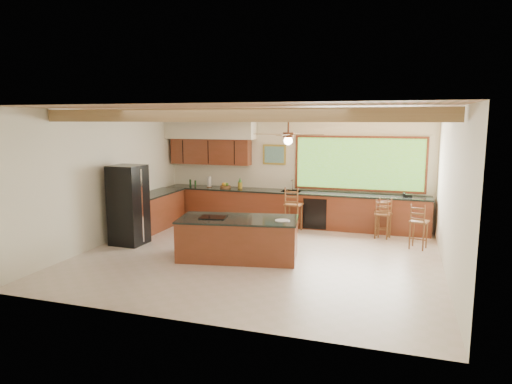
% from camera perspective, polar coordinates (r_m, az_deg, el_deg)
% --- Properties ---
extents(ground, '(7.20, 7.20, 0.00)m').
position_cam_1_polar(ground, '(9.51, 0.20, -8.01)').
color(ground, beige).
rests_on(ground, ground).
extents(room_shell, '(7.27, 6.54, 3.02)m').
position_cam_1_polar(room_shell, '(9.78, 0.42, 5.67)').
color(room_shell, '#EBE6CB').
rests_on(room_shell, ground).
extents(counter_run, '(7.12, 3.10, 1.22)m').
position_cam_1_polar(counter_run, '(11.97, 0.13, -2.15)').
color(counter_run, brown).
rests_on(counter_run, ground).
extents(island, '(2.53, 1.51, 0.85)m').
position_cam_1_polar(island, '(9.27, -2.24, -5.79)').
color(island, brown).
rests_on(island, ground).
extents(refrigerator, '(0.72, 0.70, 1.79)m').
position_cam_1_polar(refrigerator, '(10.62, -15.65, -1.57)').
color(refrigerator, black).
rests_on(refrigerator, ground).
extents(bar_stool_a, '(0.44, 0.44, 1.13)m').
position_cam_1_polar(bar_stool_a, '(11.42, 4.64, -1.68)').
color(bar_stool_a, brown).
rests_on(bar_stool_a, ground).
extents(bar_stool_b, '(0.44, 0.44, 0.97)m').
position_cam_1_polar(bar_stool_b, '(11.29, 15.61, -2.61)').
color(bar_stool_b, brown).
rests_on(bar_stool_b, ground).
extents(bar_stool_c, '(0.37, 0.37, 0.95)m').
position_cam_1_polar(bar_stool_c, '(11.14, 15.52, -2.80)').
color(bar_stool_c, brown).
rests_on(bar_stool_c, ground).
extents(bar_stool_d, '(0.44, 0.44, 1.01)m').
position_cam_1_polar(bar_stool_d, '(10.45, 19.71, -3.61)').
color(bar_stool_d, brown).
rests_on(bar_stool_d, ground).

